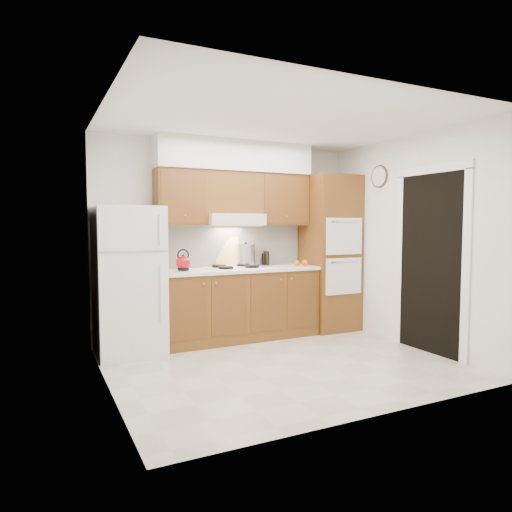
# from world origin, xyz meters

# --- Properties ---
(floor) EXTENTS (3.60, 3.60, 0.00)m
(floor) POSITION_xyz_m (0.00, 0.00, 0.00)
(floor) COLOR #BCB5A5
(floor) RESTS_ON ground
(ceiling) EXTENTS (3.60, 3.60, 0.00)m
(ceiling) POSITION_xyz_m (0.00, 0.00, 2.60)
(ceiling) COLOR white
(ceiling) RESTS_ON wall_back
(wall_back) EXTENTS (3.60, 0.02, 2.60)m
(wall_back) POSITION_xyz_m (0.00, 1.50, 1.30)
(wall_back) COLOR white
(wall_back) RESTS_ON floor
(wall_left) EXTENTS (0.02, 3.00, 2.60)m
(wall_left) POSITION_xyz_m (-1.80, 0.00, 1.30)
(wall_left) COLOR white
(wall_left) RESTS_ON floor
(wall_right) EXTENTS (0.02, 3.00, 2.60)m
(wall_right) POSITION_xyz_m (1.80, 0.00, 1.30)
(wall_right) COLOR white
(wall_right) RESTS_ON floor
(fridge) EXTENTS (0.75, 0.72, 1.72)m
(fridge) POSITION_xyz_m (-1.41, 1.14, 0.86)
(fridge) COLOR white
(fridge) RESTS_ON floor
(base_cabinets) EXTENTS (2.11, 0.60, 0.90)m
(base_cabinets) POSITION_xyz_m (0.02, 1.20, 0.45)
(base_cabinets) COLOR brown
(base_cabinets) RESTS_ON floor
(countertop) EXTENTS (2.13, 0.62, 0.04)m
(countertop) POSITION_xyz_m (0.03, 1.19, 0.92)
(countertop) COLOR white
(countertop) RESTS_ON base_cabinets
(backsplash) EXTENTS (2.11, 0.03, 0.56)m
(backsplash) POSITION_xyz_m (0.02, 1.49, 1.22)
(backsplash) COLOR white
(backsplash) RESTS_ON countertop
(oven_cabinet) EXTENTS (0.70, 0.65, 2.20)m
(oven_cabinet) POSITION_xyz_m (1.44, 1.18, 1.10)
(oven_cabinet) COLOR brown
(oven_cabinet) RESTS_ON floor
(upper_cab_left) EXTENTS (0.63, 0.33, 0.70)m
(upper_cab_left) POSITION_xyz_m (-0.71, 1.33, 1.85)
(upper_cab_left) COLOR brown
(upper_cab_left) RESTS_ON wall_back
(upper_cab_right) EXTENTS (0.73, 0.33, 0.70)m
(upper_cab_right) POSITION_xyz_m (0.72, 1.33, 1.85)
(upper_cab_right) COLOR brown
(upper_cab_right) RESTS_ON wall_back
(range_hood) EXTENTS (0.75, 0.45, 0.15)m
(range_hood) POSITION_xyz_m (-0.02, 1.27, 1.57)
(range_hood) COLOR silver
(range_hood) RESTS_ON wall_back
(upper_cab_over_hood) EXTENTS (0.75, 0.33, 0.55)m
(upper_cab_over_hood) POSITION_xyz_m (-0.02, 1.33, 1.92)
(upper_cab_over_hood) COLOR brown
(upper_cab_over_hood) RESTS_ON range_hood
(soffit) EXTENTS (2.13, 0.36, 0.40)m
(soffit) POSITION_xyz_m (0.03, 1.32, 2.40)
(soffit) COLOR silver
(soffit) RESTS_ON wall_back
(cooktop) EXTENTS (0.74, 0.50, 0.01)m
(cooktop) POSITION_xyz_m (-0.02, 1.21, 0.95)
(cooktop) COLOR white
(cooktop) RESTS_ON countertop
(doorway) EXTENTS (0.02, 0.90, 2.10)m
(doorway) POSITION_xyz_m (1.79, -0.35, 1.05)
(doorway) COLOR black
(doorway) RESTS_ON floor
(wall_clock) EXTENTS (0.02, 0.30, 0.30)m
(wall_clock) POSITION_xyz_m (1.79, 0.55, 2.15)
(wall_clock) COLOR #3F3833
(wall_clock) RESTS_ON wall_right
(kettle) EXTENTS (0.23, 0.23, 0.18)m
(kettle) POSITION_xyz_m (-0.74, 1.16, 1.04)
(kettle) COLOR maroon
(kettle) RESTS_ON countertop
(cutting_board) EXTENTS (0.33, 0.19, 0.41)m
(cutting_board) POSITION_xyz_m (-0.04, 1.45, 1.14)
(cutting_board) COLOR tan
(cutting_board) RESTS_ON countertop
(stock_pot) EXTENTS (0.32, 0.32, 0.27)m
(stock_pot) POSITION_xyz_m (0.20, 1.37, 1.10)
(stock_pot) COLOR #BBBBC0
(stock_pot) RESTS_ON cooktop
(condiment_a) EXTENTS (0.07, 0.07, 0.20)m
(condiment_a) POSITION_xyz_m (0.54, 1.45, 1.04)
(condiment_a) COLOR black
(condiment_a) RESTS_ON countertop
(condiment_b) EXTENTS (0.08, 0.08, 0.20)m
(condiment_b) POSITION_xyz_m (0.53, 1.39, 1.04)
(condiment_b) COLOR black
(condiment_b) RESTS_ON countertop
(condiment_c) EXTENTS (0.07, 0.07, 0.17)m
(condiment_c) POSITION_xyz_m (0.51, 1.43, 1.02)
(condiment_c) COLOR black
(condiment_c) RESTS_ON countertop
(orange_near) EXTENTS (0.11, 0.11, 0.09)m
(orange_near) POSITION_xyz_m (0.98, 1.11, 0.98)
(orange_near) COLOR #F1550C
(orange_near) RESTS_ON countertop
(orange_far) EXTENTS (0.09, 0.09, 0.08)m
(orange_far) POSITION_xyz_m (0.86, 1.12, 0.98)
(orange_far) COLOR #D8590B
(orange_far) RESTS_ON countertop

